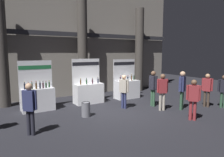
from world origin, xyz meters
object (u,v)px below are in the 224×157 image
at_px(exhibitor_booth_2, 127,88).
at_px(visitor_0, 30,105).
at_px(exhibitor_booth_0, 38,97).
at_px(visitor_2, 124,89).
at_px(visitor_5, 193,96).
at_px(visitor_7, 182,87).
at_px(trash_bin, 86,109).
at_px(visitor_3, 153,85).
at_px(exhibitor_booth_1, 89,92).
at_px(visitor_4, 224,89).
at_px(visitor_1, 207,88).
at_px(visitor_6, 162,89).

xyz_separation_m(exhibitor_booth_2, visitor_0, (-5.81, -2.83, 0.41)).
distance_m(exhibitor_booth_0, visitor_2, 4.02).
height_order(visitor_5, visitor_7, visitor_7).
height_order(trash_bin, visitor_3, visitor_3).
relative_size(visitor_3, visitor_7, 0.98).
relative_size(visitor_0, visitor_5, 1.06).
distance_m(exhibitor_booth_1, visitor_4, 6.69).
height_order(exhibitor_booth_0, exhibitor_booth_1, exhibitor_booth_1).
bearing_deg(exhibitor_booth_1, visitor_4, -38.99).
relative_size(exhibitor_booth_2, visitor_3, 1.29).
relative_size(exhibitor_booth_2, visitor_4, 1.43).
bearing_deg(visitor_2, visitor_7, -143.81).
xyz_separation_m(trash_bin, visitor_7, (4.28, -1.36, 0.77)).
relative_size(visitor_3, visitor_4, 1.11).
bearing_deg(trash_bin, visitor_1, -16.27).
bearing_deg(trash_bin, exhibitor_booth_1, 62.31).
height_order(visitor_1, visitor_5, visitor_1).
bearing_deg(trash_bin, exhibitor_booth_0, 127.74).
distance_m(visitor_3, visitor_4, 3.36).
height_order(exhibitor_booth_1, visitor_5, exhibitor_booth_1).
distance_m(trash_bin, visitor_5, 4.36).
bearing_deg(visitor_7, trash_bin, 140.74).
height_order(trash_bin, visitor_7, visitor_7).
height_order(exhibitor_booth_1, visitor_0, exhibitor_booth_1).
xyz_separation_m(visitor_0, visitor_7, (6.60, -0.49, 0.06)).
bearing_deg(exhibitor_booth_0, exhibitor_booth_1, 1.41).
xyz_separation_m(visitor_3, visitor_5, (-0.12, -2.43, -0.09)).
relative_size(exhibitor_booth_0, visitor_5, 1.42).
height_order(exhibitor_booth_2, visitor_3, exhibitor_booth_2).
height_order(exhibitor_booth_2, visitor_5, exhibitor_booth_2).
height_order(exhibitor_booth_2, visitor_4, exhibitor_booth_2).
relative_size(trash_bin, visitor_7, 0.34).
relative_size(visitor_1, visitor_4, 1.03).
xyz_separation_m(exhibitor_booth_0, exhibitor_booth_2, (5.01, 0.00, -0.01)).
xyz_separation_m(visitor_2, visitor_3, (1.47, -0.40, 0.10)).
distance_m(exhibitor_booth_1, exhibitor_booth_2, 2.42).
bearing_deg(visitor_6, exhibitor_booth_2, -69.39).
distance_m(exhibitor_booth_1, visitor_0, 4.48).
height_order(visitor_0, visitor_6, visitor_0).
bearing_deg(visitor_4, visitor_6, 24.87).
height_order(visitor_2, visitor_3, visitor_3).
bearing_deg(visitor_3, visitor_7, -146.69).
relative_size(exhibitor_booth_0, visitor_7, 1.27).
bearing_deg(exhibitor_booth_1, visitor_7, -46.55).
xyz_separation_m(visitor_0, visitor_1, (8.03, -0.80, -0.05)).
relative_size(trash_bin, visitor_3, 0.35).
bearing_deg(visitor_1, visitor_7, -118.99).
height_order(visitor_3, visitor_4, visitor_3).
bearing_deg(visitor_0, visitor_2, -128.78).
bearing_deg(visitor_6, exhibitor_booth_0, -8.48).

